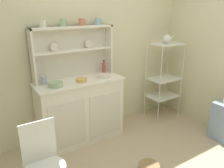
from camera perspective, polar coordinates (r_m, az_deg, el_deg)
wall_back at (r=3.18m, az=-6.44°, el=9.39°), size 3.84×0.05×2.50m
hutch_cabinet at (r=3.10m, az=-8.00°, el=-6.55°), size 1.15×0.45×0.87m
hutch_shelf_unit at (r=2.99m, az=-10.06°, el=9.01°), size 1.08×0.18×0.68m
bakers_rack at (r=3.72m, az=13.16°, el=2.80°), size 0.50×0.35×1.24m
wire_chair at (r=2.15m, az=-17.30°, el=-17.78°), size 0.36×0.36×0.85m
cup_cream_0 at (r=2.80m, az=-17.24°, el=14.37°), size 0.09×0.08×0.08m
cup_sage_1 at (r=2.87m, az=-12.42°, el=15.03°), size 0.08×0.07×0.09m
cup_terracotta_2 at (r=2.97m, az=-7.72°, el=15.39°), size 0.09×0.07×0.09m
cup_sky_3 at (r=3.07m, az=-3.64°, el=15.63°), size 0.09×0.07×0.09m
bowl_mixing_large at (r=2.75m, az=-14.17°, el=-0.08°), size 0.17×0.17×0.06m
bowl_floral_medium at (r=2.87m, az=-7.79°, el=1.02°), size 0.14×0.14×0.05m
bowl_cream_small at (r=3.02m, az=-1.97°, el=2.08°), size 0.16×0.16×0.05m
jam_bottle at (r=3.18m, az=-2.05°, el=4.06°), size 0.05×0.05×0.20m
utensil_jar at (r=2.86m, az=-16.90°, el=1.06°), size 0.08×0.08×0.25m
porcelain_teapot at (r=3.61m, az=13.79°, el=11.06°), size 0.22×0.13×0.15m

